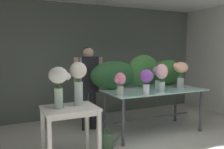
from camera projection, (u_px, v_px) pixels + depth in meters
The scene contains 14 objects.
ground_plane at pixel (128, 135), 4.45m from camera, with size 7.35×7.35×0.00m, color beige.
wall_back at pixel (96, 61), 5.80m from camera, with size 5.65×0.12×2.62m, color slate.
display_table_glass at pixel (153, 96), 4.54m from camera, with size 1.88×0.93×0.83m.
side_table_white at pixel (70, 114), 3.39m from camera, with size 0.76×0.61×0.76m.
florist at pixel (89, 79), 4.64m from camera, with size 0.58×0.24×1.62m.
foliage_backdrop at pixel (143, 73), 4.80m from camera, with size 2.12×0.31×0.64m.
vase_lilac_ranunculus at pixel (158, 74), 4.59m from camera, with size 0.20×0.20×0.44m.
vase_rosy_snapdragons at pixel (120, 82), 3.92m from camera, with size 0.21×0.18×0.37m.
vase_violet_freesia at pixel (146, 79), 3.98m from camera, with size 0.22×0.22×0.42m.
vase_peach_dahlias at pixel (181, 71), 4.67m from camera, with size 0.32×0.27×0.51m.
vase_blush_carnations at pixel (162, 75), 4.23m from camera, with size 0.22×0.22×0.50m.
vase_white_roses_tall at pixel (59, 81), 3.28m from camera, with size 0.30×0.26×0.58m.
vase_cream_lisianthus_tall at pixel (78, 79), 3.46m from camera, with size 0.24×0.24×0.63m.
watering_can at pixel (108, 140), 3.83m from camera, with size 0.35×0.18×0.34m.
Camera 1 is at (-2.10, -2.13, 1.57)m, focal length 38.49 mm.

